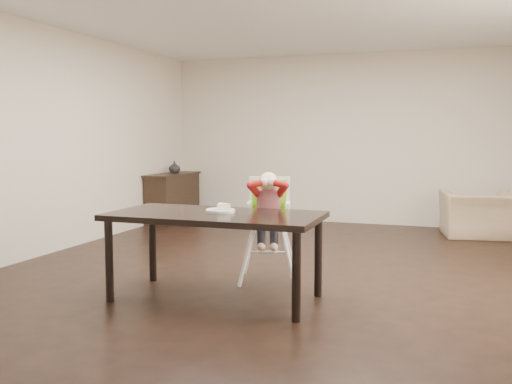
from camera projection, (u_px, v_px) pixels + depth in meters
ground at (293, 271)px, 5.93m from camera, size 7.00×7.00×0.00m
room_walls at (294, 91)px, 5.75m from camera, size 6.02×7.02×2.71m
dining_table at (215, 222)px, 4.88m from camera, size 1.80×0.90×0.75m
high_chair at (269, 204)px, 5.52m from camera, size 0.54×0.54×1.06m
plate at (221, 209)px, 4.93m from camera, size 0.31×0.31×0.07m
armchair at (479, 207)px, 7.90m from camera, size 1.06×0.79×0.84m
sideboard at (173, 197)px, 9.33m from camera, size 0.44×1.26×0.79m
vase at (175, 167)px, 9.35m from camera, size 0.23×0.24×0.19m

